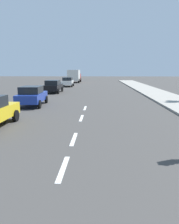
% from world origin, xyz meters
% --- Properties ---
extents(ground_plane, '(160.00, 160.00, 0.00)m').
position_xyz_m(ground_plane, '(0.00, 20.00, 0.00)').
color(ground_plane, '#423F3D').
extents(lane_stripe_2, '(0.16, 1.80, 0.01)m').
position_xyz_m(lane_stripe_2, '(0.00, 9.22, 0.00)').
color(lane_stripe_2, white).
rests_on(lane_stripe_2, ground).
extents(lane_stripe_3, '(0.16, 1.80, 0.01)m').
position_xyz_m(lane_stripe_3, '(0.00, 12.07, 0.00)').
color(lane_stripe_3, white).
rests_on(lane_stripe_3, ground).
extents(lane_stripe_4, '(0.16, 1.80, 0.01)m').
position_xyz_m(lane_stripe_4, '(0.00, 16.22, 0.00)').
color(lane_stripe_4, white).
rests_on(lane_stripe_4, ground).
extents(lane_stripe_5, '(0.16, 1.80, 0.01)m').
position_xyz_m(lane_stripe_5, '(0.00, 19.76, 0.00)').
color(lane_stripe_5, white).
rests_on(lane_stripe_5, ground).
extents(parked_car_blue, '(2.05, 4.16, 1.57)m').
position_xyz_m(parked_car_blue, '(-4.32, 20.76, 0.84)').
color(parked_car_blue, '#1E389E').
rests_on(parked_car_blue, ground).
extents(parked_car_black, '(1.97, 4.22, 1.57)m').
position_xyz_m(parked_car_black, '(-4.71, 31.10, 0.84)').
color(parked_car_black, black).
rests_on(parked_car_black, ground).
extents(parked_car_white, '(1.97, 4.12, 1.57)m').
position_xyz_m(parked_car_white, '(-4.34, 41.60, 0.84)').
color(parked_car_white, white).
rests_on(parked_car_white, ground).
extents(delivery_truck, '(2.73, 6.26, 2.80)m').
position_xyz_m(delivery_truck, '(-4.50, 53.56, 1.50)').
color(delivery_truck, maroon).
rests_on(delivery_truck, ground).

